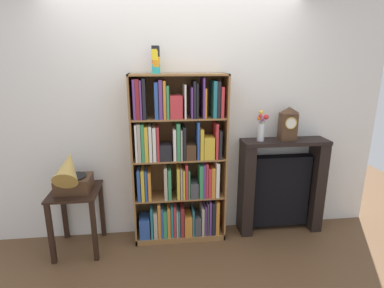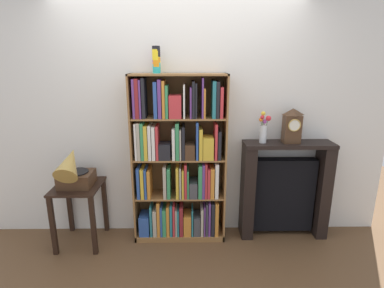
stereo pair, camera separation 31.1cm
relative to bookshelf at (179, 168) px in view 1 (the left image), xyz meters
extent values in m
cube|color=brown|center=(0.01, -0.12, -0.82)|extent=(7.42, 6.40, 0.02)
cube|color=silver|center=(0.06, 0.20, 0.49)|extent=(4.42, 0.08, 2.60)
cube|color=olive|center=(-0.46, 0.01, 0.07)|extent=(0.02, 0.30, 1.77)
cube|color=olive|center=(0.48, 0.01, 0.07)|extent=(0.02, 0.30, 1.77)
cube|color=brown|center=(0.01, 0.15, 0.07)|extent=(0.96, 0.01, 1.77)
cube|color=olive|center=(0.01, 0.01, 0.95)|extent=(0.96, 0.30, 0.02)
cube|color=olive|center=(0.01, 0.01, -0.78)|extent=(0.96, 0.30, 0.06)
cube|color=#2D519E|center=(-0.37, -0.02, -0.64)|extent=(0.11, 0.22, 0.22)
cube|color=teal|center=(-0.30, -0.03, -0.58)|extent=(0.02, 0.20, 0.35)
cube|color=#B2A893|center=(-0.26, -0.01, -0.60)|extent=(0.04, 0.25, 0.30)
cube|color=orange|center=(-0.22, -0.02, -0.56)|extent=(0.03, 0.22, 0.39)
cube|color=#2D519E|center=(-0.19, -0.03, -0.58)|extent=(0.02, 0.20, 0.34)
cube|color=#388E56|center=(-0.16, -0.01, -0.60)|extent=(0.04, 0.23, 0.31)
cube|color=orange|center=(-0.12, -0.02, -0.58)|extent=(0.03, 0.22, 0.34)
cube|color=teal|center=(-0.08, -0.01, -0.58)|extent=(0.02, 0.25, 0.35)
cube|color=#C63338|center=(-0.05, -0.02, -0.58)|extent=(0.02, 0.21, 0.35)
cube|color=#B2A893|center=(-0.03, -0.02, -0.60)|extent=(0.02, 0.22, 0.30)
cube|color=teal|center=(-0.01, -0.03, -0.60)|extent=(0.02, 0.20, 0.30)
cube|color=maroon|center=(0.03, -0.01, -0.59)|extent=(0.04, 0.24, 0.33)
cube|color=orange|center=(0.09, -0.02, -0.64)|extent=(0.08, 0.21, 0.23)
cube|color=teal|center=(0.14, -0.02, -0.60)|extent=(0.02, 0.22, 0.30)
cube|color=#424247|center=(0.19, -0.02, -0.65)|extent=(0.07, 0.22, 0.21)
cube|color=#B2A893|center=(0.25, -0.01, -0.60)|extent=(0.03, 0.23, 0.31)
cube|color=#663884|center=(0.28, -0.02, -0.58)|extent=(0.02, 0.22, 0.34)
cube|color=#424247|center=(0.30, -0.03, -0.57)|extent=(0.02, 0.20, 0.37)
cube|color=#663884|center=(0.33, -0.02, -0.56)|extent=(0.02, 0.21, 0.38)
cube|color=black|center=(0.37, -0.03, -0.57)|extent=(0.04, 0.20, 0.37)
cube|color=orange|center=(0.41, -0.03, -0.56)|extent=(0.04, 0.21, 0.38)
cube|color=olive|center=(0.01, 0.01, -0.32)|extent=(0.93, 0.28, 0.02)
cube|color=#2D519E|center=(-0.41, 0.00, -0.14)|extent=(0.03, 0.25, 0.33)
cube|color=gold|center=(-0.37, -0.02, -0.15)|extent=(0.03, 0.22, 0.32)
cube|color=#2D519E|center=(-0.34, -0.02, -0.15)|extent=(0.02, 0.22, 0.32)
cube|color=orange|center=(-0.31, -0.01, -0.16)|extent=(0.03, 0.25, 0.30)
cube|color=#B2A893|center=(-0.14, -0.03, -0.14)|extent=(0.03, 0.21, 0.35)
cube|color=#388E56|center=(-0.10, 0.00, -0.15)|extent=(0.03, 0.25, 0.33)
cube|color=gold|center=(-0.01, -0.01, -0.14)|extent=(0.03, 0.23, 0.34)
cube|color=#B2A893|center=(0.02, -0.02, -0.15)|extent=(0.02, 0.21, 0.33)
cube|color=gold|center=(0.05, -0.02, -0.15)|extent=(0.02, 0.21, 0.31)
cube|color=#C63338|center=(0.07, -0.02, -0.13)|extent=(0.02, 0.21, 0.37)
cube|color=#388E56|center=(0.10, -0.01, -0.16)|extent=(0.02, 0.24, 0.31)
cube|color=#424247|center=(0.16, -0.01, -0.23)|extent=(0.08, 0.23, 0.17)
cube|color=#388E56|center=(0.23, -0.03, -0.13)|extent=(0.04, 0.20, 0.36)
cube|color=#663884|center=(0.26, -0.02, -0.13)|extent=(0.03, 0.21, 0.37)
cube|color=#C63338|center=(0.29, 0.00, -0.12)|extent=(0.02, 0.25, 0.38)
cube|color=#C63338|center=(0.31, -0.01, -0.15)|extent=(0.03, 0.24, 0.32)
cube|color=orange|center=(0.35, -0.02, -0.15)|extent=(0.04, 0.22, 0.33)
cube|color=white|center=(0.40, -0.02, -0.12)|extent=(0.04, 0.21, 0.38)
cube|color=olive|center=(0.01, 0.01, 0.10)|extent=(0.93, 0.28, 0.02)
cube|color=white|center=(-0.42, 0.00, 0.30)|extent=(0.02, 0.26, 0.37)
cube|color=#B2A893|center=(-0.39, 0.00, 0.30)|extent=(0.03, 0.26, 0.38)
cube|color=#388E56|center=(-0.35, -0.03, 0.30)|extent=(0.03, 0.20, 0.38)
cube|color=gold|center=(-0.32, -0.03, 0.29)|extent=(0.03, 0.20, 0.35)
cube|color=white|center=(-0.28, 0.00, 0.29)|extent=(0.03, 0.25, 0.35)
cube|color=white|center=(-0.24, 0.00, 0.28)|extent=(0.03, 0.25, 0.34)
cube|color=#C63338|center=(-0.21, -0.02, 0.28)|extent=(0.02, 0.23, 0.34)
cube|color=black|center=(-0.13, -0.04, 0.19)|extent=(0.12, 0.17, 0.16)
cube|color=white|center=(-0.04, -0.01, 0.27)|extent=(0.03, 0.24, 0.32)
cube|color=#388E56|center=(-0.01, -0.02, 0.30)|extent=(0.03, 0.21, 0.37)
cube|color=#B2A893|center=(0.03, -0.02, 0.27)|extent=(0.02, 0.21, 0.31)
cube|color=black|center=(0.05, 0.00, 0.28)|extent=(0.03, 0.25, 0.34)
cube|color=#472D1C|center=(0.12, -0.04, 0.19)|extent=(0.10, 0.17, 0.16)
cube|color=#2D519E|center=(0.19, -0.02, 0.30)|extent=(0.02, 0.21, 0.38)
cube|color=gold|center=(0.23, -0.02, 0.27)|extent=(0.04, 0.22, 0.31)
cube|color=gold|center=(0.30, -0.04, 0.23)|extent=(0.11, 0.17, 0.23)
cube|color=#C63338|center=(0.38, -0.01, 0.29)|extent=(0.03, 0.24, 0.36)
cube|color=black|center=(0.42, 0.00, 0.26)|extent=(0.03, 0.25, 0.29)
cube|color=olive|center=(0.01, 0.01, 0.53)|extent=(0.93, 0.28, 0.02)
cube|color=#663884|center=(-0.42, -0.02, 0.72)|extent=(0.02, 0.22, 0.38)
cube|color=maroon|center=(-0.38, -0.01, 0.73)|extent=(0.04, 0.23, 0.38)
cube|color=#663884|center=(-0.35, -0.02, 0.72)|extent=(0.02, 0.22, 0.37)
cube|color=black|center=(-0.32, -0.03, 0.73)|extent=(0.03, 0.20, 0.39)
cube|color=#2D519E|center=(-0.21, -0.02, 0.71)|extent=(0.03, 0.21, 0.35)
cube|color=#663884|center=(-0.17, -0.03, 0.72)|extent=(0.03, 0.20, 0.37)
cube|color=orange|center=(-0.13, 0.00, 0.72)|extent=(0.03, 0.25, 0.36)
cube|color=#388E56|center=(-0.10, -0.01, 0.69)|extent=(0.03, 0.24, 0.32)
cube|color=#C63338|center=(-0.02, -0.04, 0.65)|extent=(0.12, 0.18, 0.22)
cube|color=white|center=(0.07, 0.00, 0.70)|extent=(0.02, 0.25, 0.33)
cube|color=#663884|center=(0.13, -0.02, 0.69)|extent=(0.02, 0.21, 0.30)
cube|color=black|center=(0.16, -0.01, 0.71)|extent=(0.02, 0.25, 0.35)
cube|color=black|center=(0.18, -0.02, 0.70)|extent=(0.02, 0.21, 0.34)
cube|color=#663884|center=(0.24, -0.01, 0.73)|extent=(0.02, 0.24, 0.39)
cube|color=orange|center=(0.26, -0.03, 0.68)|extent=(0.02, 0.20, 0.29)
cube|color=teal|center=(0.35, -0.01, 0.71)|extent=(0.03, 0.23, 0.36)
cube|color=black|center=(0.39, -0.02, 0.71)|extent=(0.03, 0.21, 0.35)
cube|color=#C63338|center=(0.43, -0.02, 0.69)|extent=(0.03, 0.22, 0.30)
cylinder|color=#28B2B7|center=(-0.20, 0.05, 1.00)|extent=(0.08, 0.08, 0.09)
cylinder|color=#28B2B7|center=(-0.20, 0.05, 1.02)|extent=(0.08, 0.08, 0.09)
cylinder|color=yellow|center=(-0.20, 0.05, 1.03)|extent=(0.08, 0.08, 0.09)
cylinder|color=green|center=(-0.20, 0.05, 1.05)|extent=(0.08, 0.08, 0.09)
cylinder|color=orange|center=(-0.20, 0.05, 1.07)|extent=(0.08, 0.08, 0.09)
cylinder|color=red|center=(-0.20, 0.05, 1.08)|extent=(0.08, 0.08, 0.09)
cylinder|color=white|center=(-0.20, 0.05, 1.10)|extent=(0.08, 0.08, 0.09)
cylinder|color=purple|center=(-0.20, 0.05, 1.11)|extent=(0.08, 0.08, 0.09)
cylinder|color=yellow|center=(-0.20, 0.05, 1.13)|extent=(0.08, 0.08, 0.09)
cylinder|color=yellow|center=(-0.20, 0.05, 1.14)|extent=(0.08, 0.08, 0.09)
cylinder|color=black|center=(-0.20, 0.05, 1.16)|extent=(0.08, 0.08, 0.09)
cylinder|color=black|center=(-0.20, 0.05, 1.17)|extent=(0.08, 0.08, 0.09)
cube|color=black|center=(-1.04, -0.09, -0.17)|extent=(0.46, 0.51, 0.02)
cube|color=black|center=(-1.24, -0.31, -0.50)|extent=(0.04, 0.04, 0.63)
cube|color=black|center=(-0.84, -0.31, -0.50)|extent=(0.04, 0.04, 0.63)
cube|color=black|center=(-1.24, 0.13, -0.50)|extent=(0.04, 0.04, 0.63)
cube|color=black|center=(-0.84, 0.13, -0.50)|extent=(0.04, 0.04, 0.63)
cube|color=#472D1C|center=(-1.04, -0.09, -0.09)|extent=(0.32, 0.29, 0.14)
cylinder|color=black|center=(-1.04, -0.09, -0.01)|extent=(0.24, 0.24, 0.01)
cylinder|color=#B79347|center=(-1.04, -0.14, 0.01)|extent=(0.03, 0.03, 0.06)
cone|color=#B79347|center=(-1.04, -0.23, 0.13)|extent=(0.23, 0.39, 0.37)
cube|color=black|center=(1.15, 0.02, 0.24)|extent=(0.93, 0.28, 0.04)
cube|color=black|center=(0.74, 0.02, -0.30)|extent=(0.12, 0.25, 1.03)
cube|color=black|center=(1.56, 0.02, -0.30)|extent=(0.12, 0.25, 1.03)
cube|color=black|center=(1.15, 0.06, -0.35)|extent=(0.65, 0.14, 0.83)
cube|color=#472D1C|center=(1.17, 0.02, 0.40)|extent=(0.17, 0.13, 0.29)
pyramid|color=#472D1C|center=(1.17, 0.02, 0.58)|extent=(0.17, 0.13, 0.07)
cylinder|color=silver|center=(1.17, -0.05, 0.46)|extent=(0.12, 0.01, 0.12)
torus|color=#B79347|center=(1.17, -0.05, 0.46)|extent=(0.13, 0.01, 0.13)
cylinder|color=silver|center=(0.88, 0.02, 0.35)|extent=(0.08, 0.08, 0.18)
cylinder|color=#4C753D|center=(0.86, 0.00, 0.40)|extent=(0.02, 0.02, 0.26)
sphere|color=red|center=(0.85, -0.01, 0.53)|extent=(0.04, 0.04, 0.04)
cylinder|color=#4C753D|center=(0.88, 0.03, 0.38)|extent=(0.00, 0.01, 0.21)
sphere|color=#B24CB7|center=(0.88, 0.03, 0.48)|extent=(0.05, 0.05, 0.05)
cylinder|color=#4C753D|center=(0.89, 0.02, 0.40)|extent=(0.05, 0.03, 0.24)
sphere|color=red|center=(0.92, 0.01, 0.52)|extent=(0.05, 0.05, 0.05)
cylinder|color=#4C753D|center=(0.87, 0.02, 0.42)|extent=(0.03, 0.03, 0.29)
sphere|color=yellow|center=(0.86, 0.01, 0.57)|extent=(0.04, 0.04, 0.04)
cylinder|color=#4C753D|center=(0.86, 0.02, 0.39)|extent=(0.05, 0.03, 0.23)
sphere|color=orange|center=(0.84, 0.00, 0.51)|extent=(0.04, 0.04, 0.04)
camera|label=1|loc=(-0.21, -2.97, 1.08)|focal=28.26mm
camera|label=2|loc=(0.10, -2.99, 1.08)|focal=28.26mm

